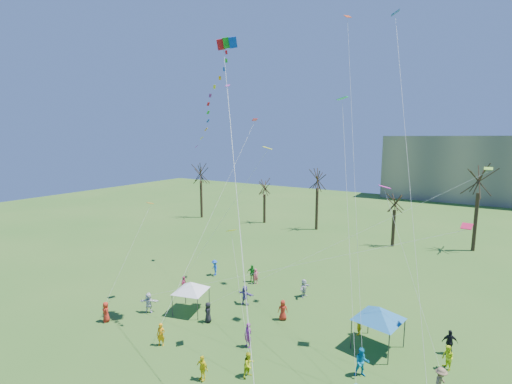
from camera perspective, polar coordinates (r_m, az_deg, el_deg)
The scene contains 6 objects.
bare_tree_row at distance 52.92m, azimuth 20.12°, elevation 0.18°, with size 71.52×9.80×11.90m.
big_box_kite at distance 26.40m, azimuth -6.61°, elevation 14.13°, with size 5.70×6.18×23.40m.
canopy_tent_white at distance 31.43m, azimuth -10.39°, elevation -14.65°, with size 3.40×3.40×2.64m.
canopy_tent_blue at distance 27.39m, azimuth 19.07°, elevation -17.84°, with size 4.02×4.02×3.07m.
festival_crowd at distance 28.94m, azimuth 2.58°, elevation -19.73°, with size 24.74×14.84×1.84m.
small_kites_aloft at distance 27.86m, azimuth 8.68°, elevation 6.96°, with size 25.52×15.65×33.39m.
Camera 1 is at (11.59, -15.14, 14.63)m, focal length 25.00 mm.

